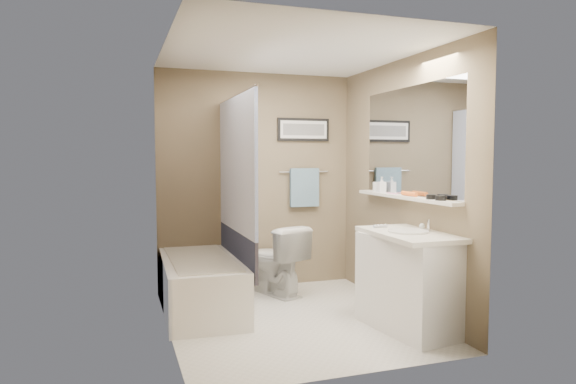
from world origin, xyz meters
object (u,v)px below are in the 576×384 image
object	(u,v)px
hair_brush_front	(409,194)
glass_jar	(377,187)
soap_bottle	(382,185)
toilet	(276,260)
candle_bowl_near	(441,198)
bathtub	(201,285)
vanity	(409,283)
candle_bowl_far	(431,197)

from	to	relation	value
hair_brush_front	glass_jar	bearing A→B (deg)	90.00
soap_bottle	hair_brush_front	bearing A→B (deg)	-90.00
toilet	hair_brush_front	xyz separation A→B (m)	(0.93, -1.12, 0.76)
hair_brush_front	glass_jar	distance (m)	0.62
soap_bottle	glass_jar	bearing A→B (deg)	90.00
candle_bowl_near	glass_jar	size ratio (longest dim) A/B	0.90
glass_jar	hair_brush_front	bearing A→B (deg)	-90.00
bathtub	glass_jar	distance (m)	2.01
vanity	soap_bottle	size ratio (longest dim) A/B	5.80
vanity	hair_brush_front	size ratio (longest dim) A/B	4.09
candle_bowl_near	glass_jar	world-z (taller)	glass_jar
toilet	hair_brush_front	bearing A→B (deg)	110.17
bathtub	candle_bowl_near	distance (m)	2.36
vanity	hair_brush_front	bearing A→B (deg)	52.16
vanity	hair_brush_front	distance (m)	0.82
candle_bowl_near	glass_jar	xyz separation A→B (m)	(0.00, 1.10, 0.03)
toilet	candle_bowl_far	size ratio (longest dim) A/B	8.33
hair_brush_front	glass_jar	size ratio (longest dim) A/B	2.20
vanity	candle_bowl_near	size ratio (longest dim) A/B	10.00
glass_jar	soap_bottle	xyz separation A→B (m)	(0.00, -0.11, 0.03)
hair_brush_front	soap_bottle	distance (m)	0.52
bathtub	soap_bottle	xyz separation A→B (m)	(1.79, -0.27, 0.94)
toilet	soap_bottle	size ratio (longest dim) A/B	4.83
hair_brush_front	glass_jar	xyz separation A→B (m)	(0.00, 0.62, 0.03)
candle_bowl_near	bathtub	bearing A→B (deg)	144.82
hair_brush_front	candle_bowl_far	bearing A→B (deg)	-90.00
candle_bowl_far	hair_brush_front	world-z (taller)	hair_brush_front
glass_jar	soap_bottle	world-z (taller)	soap_bottle
candle_bowl_near	hair_brush_front	size ratio (longest dim) A/B	0.41
bathtub	toilet	size ratio (longest dim) A/B	2.00
toilet	candle_bowl_near	size ratio (longest dim) A/B	8.33
bathtub	hair_brush_front	xyz separation A→B (m)	(1.79, -0.78, 0.89)
candle_bowl_far	bathtub	bearing A→B (deg)	147.74
vanity	soap_bottle	xyz separation A→B (m)	(0.19, 0.83, 0.79)
bathtub	glass_jar	world-z (taller)	glass_jar
vanity	candle_bowl_near	distance (m)	0.77
candle_bowl_near	soap_bottle	distance (m)	0.99
soap_bottle	vanity	bearing A→B (deg)	-102.50
vanity	glass_jar	size ratio (longest dim) A/B	9.00
bathtub	vanity	bearing A→B (deg)	-32.81
candle_bowl_near	soap_bottle	xyz separation A→B (m)	(0.00, 0.99, 0.06)
vanity	hair_brush_front	xyz separation A→B (m)	(0.19, 0.32, 0.74)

